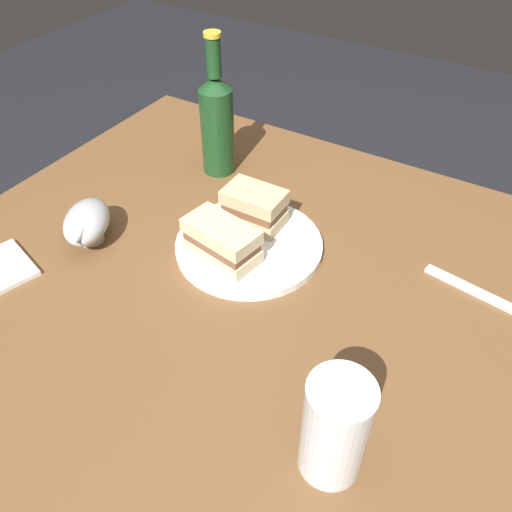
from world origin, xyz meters
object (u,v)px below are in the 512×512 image
Objects in this scene: sandwich_half_right at (222,241)px; pint_glass at (334,433)px; napkin at (0,268)px; plate at (249,245)px; gravy_boat at (87,222)px; cider_bottle at (217,121)px; sandwich_half_left at (254,207)px; fork at (480,293)px.

sandwich_half_right is 0.90× the size of pint_glass.
plate is at bearing 38.92° from napkin.
sandwich_half_right reaches higher than gravy_boat.
cider_bottle is (0.06, 0.30, 0.07)m from gravy_boat.
plate is 0.07m from sandwich_half_right.
plate is 0.91× the size of cider_bottle.
cider_bottle is 0.47m from napkin.
pint_glass reaches higher than sandwich_half_left.
fork is (0.09, 0.37, -0.06)m from pint_glass.
sandwich_half_right is 0.95× the size of gravy_boat.
plate is 0.40m from pint_glass.
sandwich_half_right is at bearing 143.42° from pint_glass.
sandwich_half_right is 0.41m from fork.
sandwich_half_left is at bearing 132.74° from pint_glass.
sandwich_half_right is at bearing 17.91° from gravy_boat.
sandwich_half_right is (0.00, -0.10, -0.00)m from sandwich_half_left.
pint_glass is at bearing 85.90° from fork.
napkin is at bearing -141.08° from plate.
cider_bottle reaches higher than pint_glass.
sandwich_half_right reaches higher than fork.
pint_glass is at bearing -1.52° from napkin.
sandwich_half_left reaches higher than fork.
gravy_boat is at bearing 61.16° from napkin.
cider_bottle is at bearing 141.76° from sandwich_half_left.
sandwich_half_left is at bearing 111.89° from plate.
gravy_boat is at bearing -162.09° from sandwich_half_right.
pint_glass is 1.34× the size of napkin.
pint_glass is at bearing -15.77° from gravy_boat.
sandwich_half_left is 0.39m from fork.
plate is 1.89× the size of sandwich_half_right.
plate is 0.28m from gravy_boat.
pint_glass is 0.60m from napkin.
sandwich_half_left is 0.58× the size of fork.
gravy_boat is 1.27× the size of napkin.
pint_glass is 0.82× the size of fork.
cider_bottle is (-0.46, 0.45, 0.04)m from pint_glass.
napkin is (-0.32, -0.26, -0.00)m from plate.
fork is at bearing 27.05° from napkin.
plate reaches higher than napkin.
gravy_boat is 0.78× the size of fork.
napkin is at bearing -107.34° from cider_bottle.
sandwich_half_left is 0.43m from napkin.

